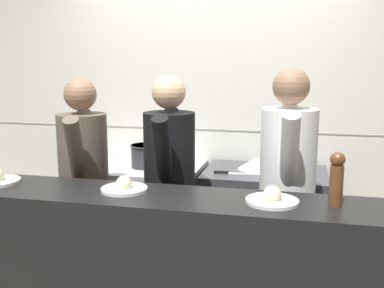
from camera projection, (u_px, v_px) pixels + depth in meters
wall_back_tiled at (212, 112)px, 3.88m from camera, size 8.00×0.06×2.60m
oven_range at (142, 217)px, 3.77m from camera, size 0.98×0.71×0.89m
prep_counter at (264, 227)px, 3.54m from camera, size 0.93×0.65×0.90m
pass_counter at (155, 284)px, 2.50m from camera, size 2.86×0.45×1.03m
stock_pot at (146, 155)px, 3.62m from camera, size 0.25×0.25×0.18m
mixing_bowl_steel at (256, 163)px, 3.52m from camera, size 0.29×0.29×0.10m
chefs_knife at (235, 173)px, 3.37m from camera, size 0.39×0.07×0.02m
plated_dish_appetiser at (124, 187)px, 2.48m from camera, size 0.26×0.26×0.09m
plated_dish_dessert at (272, 199)px, 2.27m from camera, size 0.27×0.27×0.09m
pepper_mill at (337, 178)px, 2.21m from camera, size 0.07×0.07×0.27m
chef_head_cook at (84, 185)px, 3.05m from camera, size 0.41×0.71×1.63m
chef_sous at (170, 186)px, 2.97m from camera, size 0.37×0.72×1.65m
chef_line at (287, 189)px, 2.81m from camera, size 0.36×0.74×1.70m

